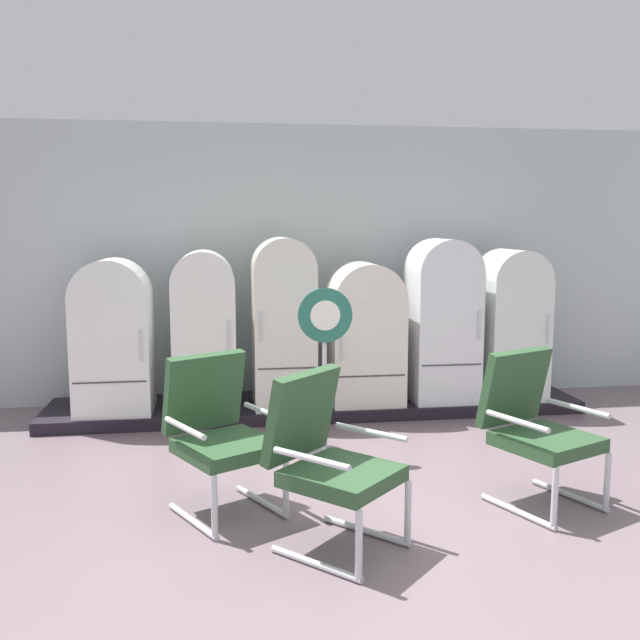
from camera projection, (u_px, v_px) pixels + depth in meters
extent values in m
cube|color=slate|center=(388.00, 554.00, 4.04)|extent=(12.00, 10.00, 0.05)
cube|color=#B6C1C2|center=(308.00, 264.00, 7.43)|extent=(11.76, 0.12, 2.88)
cube|color=#47443F|center=(307.00, 159.00, 7.27)|extent=(11.76, 0.07, 0.06)
cube|color=black|center=(316.00, 406.00, 7.00)|extent=(5.25, 0.95, 0.12)
cube|color=white|center=(114.00, 354.00, 6.52)|extent=(0.70, 0.63, 1.08)
cylinder|color=white|center=(112.00, 297.00, 6.45)|extent=(0.70, 0.62, 0.70)
cube|color=#383838|center=(110.00, 382.00, 6.24)|extent=(0.64, 0.01, 0.01)
cylinder|color=silver|center=(141.00, 346.00, 6.22)|extent=(0.02, 0.02, 0.28)
cube|color=white|center=(205.00, 345.00, 6.63)|extent=(0.58, 0.62, 1.21)
cylinder|color=white|center=(203.00, 282.00, 6.54)|extent=(0.58, 0.61, 0.58)
cube|color=#383838|center=(204.00, 375.00, 6.35)|extent=(0.54, 0.01, 0.01)
cylinder|color=silver|center=(229.00, 335.00, 6.32)|extent=(0.02, 0.02, 0.28)
cube|color=silver|center=(284.00, 337.00, 6.73)|extent=(0.59, 0.63, 1.33)
cylinder|color=silver|center=(283.00, 268.00, 6.64)|extent=(0.59, 0.62, 0.59)
cube|color=#383838|center=(287.00, 368.00, 6.45)|extent=(0.54, 0.01, 0.01)
cylinder|color=silver|center=(261.00, 326.00, 6.35)|extent=(0.02, 0.02, 0.28)
cube|color=silver|center=(365.00, 351.00, 6.87)|extent=(0.70, 0.64, 1.03)
cylinder|color=silver|center=(365.00, 299.00, 6.80)|extent=(0.70, 0.62, 0.70)
cube|color=#383838|center=(372.00, 376.00, 6.58)|extent=(0.64, 0.01, 0.01)
cylinder|color=silver|center=(342.00, 345.00, 6.49)|extent=(0.02, 0.02, 0.28)
cube|color=white|center=(442.00, 336.00, 6.96)|extent=(0.64, 0.63, 1.29)
cylinder|color=white|center=(443.00, 271.00, 6.87)|extent=(0.64, 0.61, 0.64)
cube|color=#383838|center=(452.00, 365.00, 6.68)|extent=(0.59, 0.01, 0.01)
cylinder|color=silver|center=(479.00, 325.00, 6.65)|extent=(0.02, 0.02, 0.28)
cube|color=silver|center=(510.00, 338.00, 7.09)|extent=(0.60, 0.67, 1.20)
cylinder|color=silver|center=(512.00, 279.00, 7.00)|extent=(0.60, 0.66, 0.60)
cube|color=#383838|center=(523.00, 366.00, 6.79)|extent=(0.55, 0.01, 0.01)
cylinder|color=silver|center=(548.00, 329.00, 6.76)|extent=(0.02, 0.02, 0.28)
cylinder|color=silver|center=(193.00, 521.00, 4.39)|extent=(0.33, 0.55, 0.04)
cylinder|color=silver|center=(214.00, 507.00, 4.14)|extent=(0.05, 0.05, 0.38)
cylinder|color=silver|center=(262.00, 501.00, 4.70)|extent=(0.33, 0.55, 0.04)
cylinder|color=silver|center=(286.00, 487.00, 4.45)|extent=(0.05, 0.05, 0.38)
cube|color=#2B4D2D|center=(227.00, 448.00, 4.48)|extent=(0.76, 0.76, 0.09)
cube|color=#2B4D2D|center=(204.00, 392.00, 4.67)|extent=(0.57, 0.43, 0.53)
cylinder|color=silver|center=(185.00, 428.00, 4.28)|extent=(0.28, 0.45, 0.04)
cylinder|color=silver|center=(266.00, 412.00, 4.63)|extent=(0.28, 0.45, 0.04)
cylinder|color=silver|center=(517.00, 511.00, 4.53)|extent=(0.29, 0.57, 0.04)
cylinder|color=silver|center=(555.00, 498.00, 4.27)|extent=(0.05, 0.05, 0.38)
cylinder|color=silver|center=(569.00, 495.00, 4.81)|extent=(0.29, 0.57, 0.04)
cylinder|color=silver|center=(607.00, 481.00, 4.54)|extent=(0.05, 0.05, 0.38)
cube|color=#2B4D2D|center=(547.00, 441.00, 4.61)|extent=(0.73, 0.73, 0.09)
cube|color=#2B4D2D|center=(514.00, 387.00, 4.81)|extent=(0.58, 0.39, 0.53)
cylinder|color=silver|center=(517.00, 421.00, 4.43)|extent=(0.24, 0.47, 0.04)
cylinder|color=silver|center=(577.00, 408.00, 4.74)|extent=(0.24, 0.47, 0.04)
cylinder|color=silver|center=(315.00, 564.00, 3.84)|extent=(0.46, 0.46, 0.04)
cylinder|color=silver|center=(359.00, 545.00, 3.64)|extent=(0.06, 0.06, 0.38)
cylinder|color=silver|center=(366.00, 531.00, 4.25)|extent=(0.46, 0.46, 0.04)
cylinder|color=silver|center=(408.00, 513.00, 4.05)|extent=(0.06, 0.06, 0.38)
cube|color=#2B4D2D|center=(342.00, 476.00, 3.98)|extent=(0.79, 0.79, 0.09)
cube|color=#2B4D2D|center=(301.00, 415.00, 4.12)|extent=(0.52, 0.52, 0.53)
cylinder|color=silver|center=(311.00, 459.00, 3.72)|extent=(0.38, 0.38, 0.04)
cylinder|color=silver|center=(371.00, 432.00, 4.19)|extent=(0.38, 0.38, 0.04)
cylinder|color=#2D2D30|center=(324.00, 453.00, 5.70)|extent=(0.32, 0.32, 0.03)
cylinder|color=silver|center=(325.00, 384.00, 5.62)|extent=(0.04, 0.04, 1.12)
cylinder|color=#236250|center=(325.00, 315.00, 5.51)|extent=(0.44, 0.02, 0.44)
cylinder|color=white|center=(325.00, 316.00, 5.50)|extent=(0.24, 0.00, 0.24)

